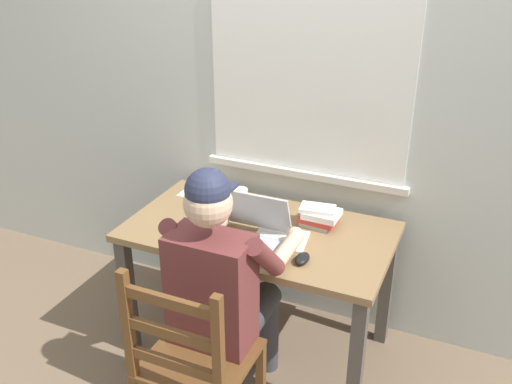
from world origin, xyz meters
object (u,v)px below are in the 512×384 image
seated_person (223,282)px  laptop (249,232)px  book_stack_main (319,216)px  desk (259,247)px  wooden_chair (193,365)px  coffee_mug_dark (208,206)px  landscape_photo_print (202,200)px  coffee_mug_white (241,197)px  computer_mouse (302,259)px

seated_person → laptop: seated_person is taller
laptop → book_stack_main: 0.38m
desk → wooden_chair: 0.73m
seated_person → coffee_mug_dark: seated_person is taller
seated_person → laptop: 0.30m
landscape_photo_print → coffee_mug_white: bearing=-6.2°
laptop → computer_mouse: 0.29m
computer_mouse → coffee_mug_white: 0.63m
coffee_mug_white → coffee_mug_dark: 0.20m
laptop → computer_mouse: bearing=-11.9°
computer_mouse → coffee_mug_dark: size_ratio=0.82×
desk → laptop: size_ratio=3.88×
laptop → coffee_mug_white: 0.40m
seated_person → coffee_mug_white: bearing=108.7°
computer_mouse → coffee_mug_dark: (-0.58, 0.22, 0.03)m
seated_person → coffee_mug_dark: size_ratio=10.10×
seated_person → computer_mouse: bearing=40.7°
desk → wooden_chair: size_ratio=1.37×
desk → laptop: (0.01, -0.14, 0.15)m
desk → computer_mouse: bearing=-34.0°
desk → computer_mouse: computer_mouse is taller
computer_mouse → landscape_photo_print: 0.78m
seated_person → book_stack_main: 0.63m
wooden_chair → landscape_photo_print: (-0.42, 0.87, 0.26)m
wooden_chair → computer_mouse: (0.27, 0.51, 0.27)m
landscape_photo_print → laptop: bearing=-54.9°
laptop → coffee_mug_white: (-0.20, 0.34, -0.01)m
desk → landscape_photo_print: landscape_photo_print is taller
coffee_mug_white → book_stack_main: (0.45, -0.06, 0.01)m
coffee_mug_dark → landscape_photo_print: bearing=128.5°
coffee_mug_dark → desk: bearing=-5.2°
desk → wooden_chair: (0.02, -0.71, -0.15)m
laptop → computer_mouse: laptop is taller
wooden_chair → landscape_photo_print: size_ratio=7.16×
book_stack_main → laptop: bearing=-131.0°
coffee_mug_white → book_stack_main: book_stack_main is taller
seated_person → computer_mouse: seated_person is taller
book_stack_main → wooden_chair: bearing=-105.3°
desk → coffee_mug_white: size_ratio=10.83×
desk → seated_person: bearing=-87.1°
wooden_chair → coffee_mug_white: (-0.22, 0.91, 0.30)m
computer_mouse → coffee_mug_white: bearing=140.4°
landscape_photo_print → computer_mouse: bearing=-46.1°
computer_mouse → desk: bearing=146.0°
wooden_chair → coffee_mug_white: 0.99m
book_stack_main → desk: bearing=-150.0°
coffee_mug_white → coffee_mug_dark: (-0.10, -0.18, 0.01)m
seated_person → coffee_mug_white: (-0.22, 0.63, 0.08)m
coffee_mug_dark → laptop: bearing=-28.5°
laptop → landscape_photo_print: 0.51m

